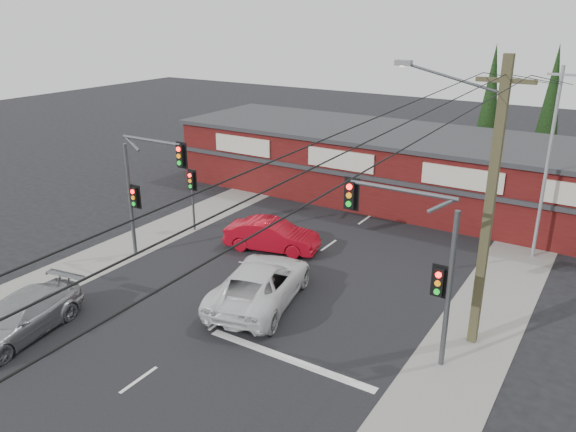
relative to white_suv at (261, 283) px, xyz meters
The scene contains 18 objects.
ground 1.63m from the white_suv, 106.62° to the right, with size 120.00×120.00×0.00m, color black.
road_strip 3.78m from the white_suv, 96.20° to the left, with size 14.00×70.00×0.01m, color black.
verge_left 9.66m from the white_suv, 157.61° to the left, with size 3.00×70.00×0.02m, color gray.
verge_right 8.93m from the white_suv, 24.34° to the left, with size 3.00×70.00×0.02m, color gray.
stop_line 4.28m from the white_suv, 42.42° to the right, with size 6.50×0.35×0.01m, color silver.
white_suv is the anchor object (origin of this frame).
silver_suv 9.00m from the white_suv, 131.94° to the right, with size 2.07×5.09×1.48m, color #999B9D.
red_sedan 5.31m from the white_suv, 118.59° to the left, with size 1.62×4.65×1.53m, color #AA0A18.
lane_dashes 2.24m from the white_suv, 101.03° to the right, with size 0.12×36.18×0.01m.
shop_building 15.77m from the white_suv, 95.09° to the left, with size 27.30×8.40×4.22m.
conifer_near 23.34m from the white_suv, 82.21° to the left, with size 1.80×1.80×9.25m.
conifer_far 25.95m from the white_suv, 75.02° to the left, with size 1.80×1.80×9.25m.
traffic_mast_left 7.52m from the white_suv, behind, with size 3.77×0.27×5.97m.
traffic_mast_right 7.18m from the white_suv, ahead, with size 3.96×0.27×5.97m.
pedestal_signal 9.05m from the white_suv, 148.42° to the left, with size 0.55×0.27×3.38m.
utility_pole 9.32m from the white_suv, 11.72° to the left, with size 4.38×0.59×10.00m.
steel_pole 14.23m from the white_suv, 51.11° to the left, with size 1.20×0.16×9.00m.
power_lines 12.12m from the white_suv, 25.22° to the right, with size 2.01×29.00×1.22m.
Camera 1 is at (12.12, -15.32, 11.23)m, focal length 35.00 mm.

